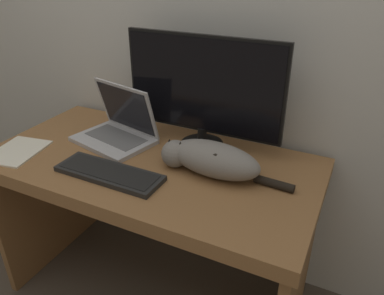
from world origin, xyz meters
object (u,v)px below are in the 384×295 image
(external_keyboard, at_px, (109,173))
(cat, at_px, (210,158))
(monitor, at_px, (203,91))
(laptop, at_px, (118,130))

(external_keyboard, bearing_deg, cat, 29.18)
(monitor, relative_size, cat, 1.30)
(monitor, height_order, external_keyboard, monitor)
(laptop, height_order, cat, laptop)
(monitor, bearing_deg, laptop, -163.40)
(laptop, xyz_separation_m, external_keyboard, (0.15, -0.27, -0.04))
(laptop, xyz_separation_m, cat, (0.50, -0.08, 0.02))
(external_keyboard, height_order, cat, cat)
(laptop, distance_m, cat, 0.51)
(monitor, xyz_separation_m, laptop, (-0.38, -0.11, -0.21))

